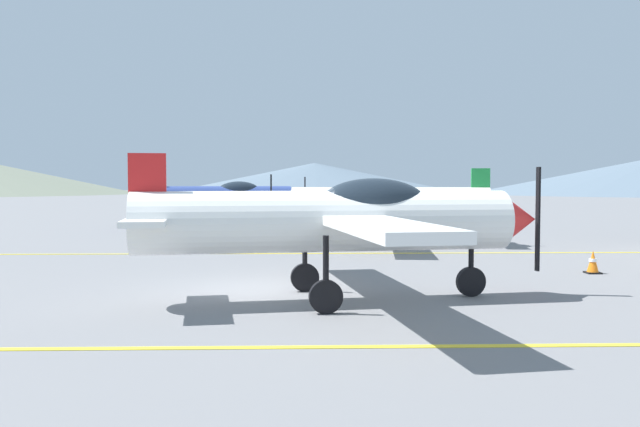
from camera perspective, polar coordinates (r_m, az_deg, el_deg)
name	(u,v)px	position (r m, az deg, el deg)	size (l,w,h in m)	color
ground_plane	(265,293)	(13.74, -4.87, -6.98)	(400.00, 400.00, 0.00)	slate
apron_line_near	(246,348)	(9.28, -6.51, -11.68)	(80.00, 0.16, 0.01)	yellow
apron_line_far	(278,254)	(21.20, -3.71, -3.54)	(80.00, 0.16, 0.01)	yellow
airplane_near	(341,219)	(12.59, 1.90, -0.48)	(8.34, 9.56, 2.86)	white
airplane_mid	(381,202)	(24.28, 5.40, 1.03)	(8.32, 9.56, 2.86)	silver
airplane_far	(226,197)	(33.51, -8.28, 1.47)	(8.36, 9.51, 2.86)	#33478C
traffic_cone_side	(593,262)	(17.93, 22.94, -3.98)	(0.36, 0.36, 0.59)	black
hill_centerleft	(314,179)	(132.70, -0.51, 3.09)	(63.89, 63.89, 6.46)	slate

